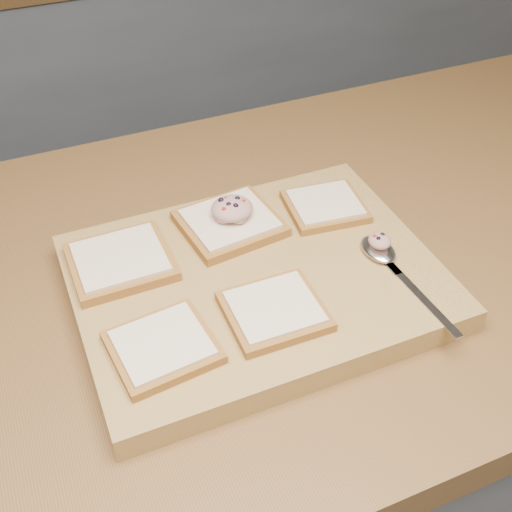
{
  "coord_description": "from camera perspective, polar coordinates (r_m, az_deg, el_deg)",
  "views": [
    {
      "loc": [
        -0.23,
        -0.64,
        1.52
      ],
      "look_at": [
        0.01,
        -0.07,
        0.97
      ],
      "focal_mm": 45.0,
      "sensor_mm": 36.0,
      "label": 1
    }
  ],
  "objects": [
    {
      "name": "bread_near_left",
      "position": [
        0.76,
        -8.3,
        -7.96
      ],
      "size": [
        0.13,
        0.12,
        0.02
      ],
      "color": "olive",
      "rests_on": "cutting_board"
    },
    {
      "name": "island_counter",
      "position": [
        1.26,
        -1.64,
        -15.81
      ],
      "size": [
        2.0,
        0.8,
        0.9
      ],
      "color": "slate",
      "rests_on": "ground"
    },
    {
      "name": "spoon_salad",
      "position": [
        0.88,
        10.93,
        1.35
      ],
      "size": [
        0.03,
        0.03,
        0.02
      ],
      "color": "tan",
      "rests_on": "spoon"
    },
    {
      "name": "bread_near_center",
      "position": [
        0.79,
        1.65,
        -4.86
      ],
      "size": [
        0.12,
        0.11,
        0.02
      ],
      "color": "olive",
      "rests_on": "cutting_board"
    },
    {
      "name": "bread_far_left",
      "position": [
        0.87,
        -11.95,
        -0.44
      ],
      "size": [
        0.13,
        0.12,
        0.02
      ],
      "color": "olive",
      "rests_on": "cutting_board"
    },
    {
      "name": "back_counter",
      "position": [
        2.33,
        -15.25,
        13.53
      ],
      "size": [
        3.6,
        0.62,
        0.94
      ],
      "color": "slate",
      "rests_on": "ground"
    },
    {
      "name": "tuna_salad_dollop",
      "position": [
        0.9,
        -2.16,
        4.26
      ],
      "size": [
        0.06,
        0.06,
        0.03
      ],
      "color": "tan",
      "rests_on": "bread_far_center"
    },
    {
      "name": "spoon",
      "position": [
        0.88,
        11.34,
        -0.02
      ],
      "size": [
        0.04,
        0.2,
        0.01
      ],
      "color": "silver",
      "rests_on": "cutting_board"
    },
    {
      "name": "bread_far_center",
      "position": [
        0.91,
        -2.34,
        2.97
      ],
      "size": [
        0.14,
        0.14,
        0.02
      ],
      "color": "olive",
      "rests_on": "cutting_board"
    },
    {
      "name": "cutting_board",
      "position": [
        0.86,
        0.0,
        -2.32
      ],
      "size": [
        0.47,
        0.36,
        0.04
      ],
      "primitive_type": "cube",
      "color": "tan",
      "rests_on": "island_counter"
    },
    {
      "name": "bread_far_right",
      "position": [
        0.95,
        6.17,
        4.46
      ],
      "size": [
        0.12,
        0.11,
        0.02
      ],
      "color": "olive",
      "rests_on": "cutting_board"
    }
  ]
}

